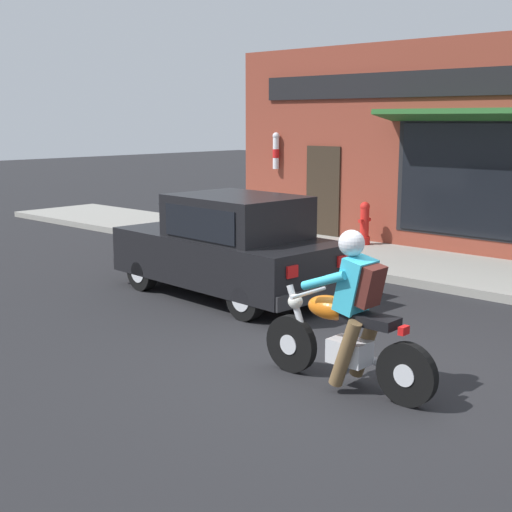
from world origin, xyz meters
TOP-DOWN VIEW (x-y plane):
  - ground_plane at (0.00, 0.00)m, footprint 80.00×80.00m
  - sidewalk_curb at (5.23, 3.00)m, footprint 2.60×22.00m
  - storefront_building at (6.76, 2.28)m, footprint 1.25×10.49m
  - motorcycle_with_rider at (-0.39, -0.36)m, footprint 0.56×2.02m
  - car_hatchback at (1.51, 3.18)m, footprint 1.87×3.87m
  - fire_hydrant at (6.11, 3.82)m, footprint 0.36×0.24m

SIDE VIEW (x-z plane):
  - ground_plane at x=0.00m, z-range 0.00..0.00m
  - sidewalk_curb at x=5.23m, z-range 0.00..0.14m
  - fire_hydrant at x=6.11m, z-range 0.13..1.01m
  - motorcycle_with_rider at x=-0.39m, z-range -0.13..1.49m
  - car_hatchback at x=1.51m, z-range -0.02..1.55m
  - storefront_building at x=6.76m, z-range 0.01..4.21m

